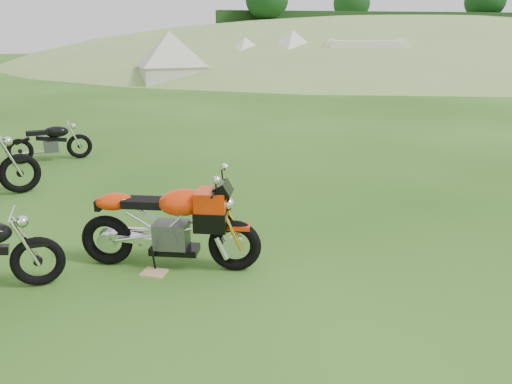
{
  "coord_description": "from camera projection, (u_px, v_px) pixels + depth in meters",
  "views": [
    {
      "loc": [
        -1.12,
        -5.58,
        2.66
      ],
      "look_at": [
        0.28,
        0.4,
        0.66
      ],
      "focal_mm": 35.0,
      "sensor_mm": 36.0,
      "label": 1
    }
  ],
  "objects": [
    {
      "name": "plywood_board",
      "position": [
        154.0,
        273.0,
        5.71
      ],
      "size": [
        0.34,
        0.32,
        0.02
      ],
      "primitive_type": "cube",
      "rotation": [
        0.0,
        0.0,
        -0.47
      ],
      "color": "tan",
      "rests_on": "ground"
    },
    {
      "name": "sport_motorcycle",
      "position": [
        169.0,
        218.0,
        5.7
      ],
      "size": [
        2.08,
        1.14,
        1.21
      ],
      "primitive_type": null,
      "rotation": [
        0.0,
        0.0,
        -0.33
      ],
      "color": "red",
      "rests_on": "ground"
    },
    {
      "name": "caravan",
      "position": [
        365.0,
        60.0,
        27.12
      ],
      "size": [
        5.07,
        3.59,
        2.17
      ],
      "primitive_type": null,
      "rotation": [
        0.0,
        0.0,
        -0.36
      ],
      "color": "white",
      "rests_on": "ground"
    },
    {
      "name": "ground",
      "position": [
        242.0,
        254.0,
        6.23
      ],
      "size": [
        120.0,
        120.0,
        0.0
      ],
      "primitive_type": "plane",
      "color": "#21450E",
      "rests_on": "ground"
    },
    {
      "name": "tent_mid",
      "position": [
        245.0,
        57.0,
        28.11
      ],
      "size": [
        3.58,
        3.58,
        2.41
      ],
      "primitive_type": null,
      "rotation": [
        0.0,
        0.0,
        0.36
      ],
      "color": "silver",
      "rests_on": "ground"
    },
    {
      "name": "tent_right",
      "position": [
        292.0,
        55.0,
        27.84
      ],
      "size": [
        3.86,
        3.86,
        2.65
      ],
      "primitive_type": null,
      "rotation": [
        0.0,
        0.0,
        0.32
      ],
      "color": "silver",
      "rests_on": "ground"
    },
    {
      "name": "tent_left",
      "position": [
        171.0,
        58.0,
        25.41
      ],
      "size": [
        3.35,
        3.35,
        2.63
      ],
      "primitive_type": null,
      "rotation": [
        0.0,
        0.0,
        0.11
      ],
      "color": "beige",
      "rests_on": "ground"
    },
    {
      "name": "vintage_moto_c",
      "position": [
        49.0,
        141.0,
        10.5
      ],
      "size": [
        1.68,
        0.68,
        0.86
      ],
      "primitive_type": null,
      "rotation": [
        0.0,
        0.0,
        0.19
      ],
      "color": "black",
      "rests_on": "ground"
    },
    {
      "name": "hedgerow",
      "position": [
        401.0,
        59.0,
        48.46
      ],
      "size": [
        36.0,
        1.2,
        8.6
      ],
      "primitive_type": null,
      "color": "black",
      "rests_on": "ground"
    },
    {
      "name": "hillside",
      "position": [
        401.0,
        59.0,
        48.46
      ],
      "size": [
        80.0,
        64.0,
        8.0
      ],
      "primitive_type": "ellipsoid",
      "color": "#789A4E",
      "rests_on": "ground"
    }
  ]
}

